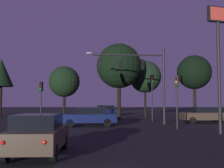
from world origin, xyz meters
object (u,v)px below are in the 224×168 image
object	(u,v)px
traffic_light_corner_right	(152,88)
tree_right_cluster	(145,77)
car_crossing_right	(89,116)
traffic_light_corner_left	(177,91)
car_far_lane	(105,110)
traffic_signal_mast_arm	(139,71)
tree_left_far	(194,72)
car_nearside_lane	(39,134)
traffic_light_median	(41,94)
car_crossing_left	(205,115)
tree_center_horizon	(119,66)
tree_lot_edge	(64,82)
tree_behind_sign	(1,73)
store_sign_illuminated	(218,41)

from	to	relation	value
traffic_light_corner_right	tree_right_cluster	world-z (taller)	tree_right_cluster
traffic_light_corner_right	car_crossing_right	bearing A→B (deg)	-137.73
traffic_light_corner_left	car_far_lane	world-z (taller)	traffic_light_corner_left
traffic_signal_mast_arm	traffic_light_corner_right	bearing A→B (deg)	65.39
traffic_signal_mast_arm	tree_left_far	distance (m)	13.98
tree_right_cluster	car_far_lane	bearing A→B (deg)	136.18
car_nearside_lane	tree_left_far	distance (m)	28.98
traffic_signal_mast_arm	traffic_light_corner_left	world-z (taller)	traffic_signal_mast_arm
traffic_light_median	car_crossing_left	bearing A→B (deg)	-1.87
tree_left_far	car_nearside_lane	bearing A→B (deg)	-120.13
car_crossing_right	tree_center_horizon	bearing A→B (deg)	70.91
car_nearside_lane	car_far_lane	distance (m)	29.42
car_nearside_lane	car_crossing_right	bearing A→B (deg)	84.15
traffic_light_corner_right	car_nearside_lane	world-z (taller)	traffic_light_corner_right
car_crossing_right	tree_lot_edge	bearing A→B (deg)	102.79
tree_center_horizon	tree_right_cluster	size ratio (longest dim) A/B	1.20
car_nearside_lane	car_far_lane	size ratio (longest dim) A/B	0.84
traffic_light_corner_right	car_crossing_right	xyz separation A→B (m)	(-6.32, -5.74, -2.63)
traffic_light_median	tree_behind_sign	distance (m)	13.89
car_crossing_left	car_far_lane	size ratio (longest dim) A/B	0.90
tree_behind_sign	tree_left_far	distance (m)	25.73
tree_lot_edge	car_far_lane	bearing A→B (deg)	-43.75
car_nearside_lane	tree_left_far	size ratio (longest dim) A/B	0.51
traffic_signal_mast_arm	store_sign_illuminated	bearing A→B (deg)	-60.54
traffic_signal_mast_arm	car_nearside_lane	xyz separation A→B (m)	(-5.61, -13.81, -3.96)
tree_behind_sign	tree_center_horizon	size ratio (longest dim) A/B	0.90
traffic_light_median	tree_lot_edge	bearing A→B (deg)	91.66
tree_right_cluster	traffic_signal_mast_arm	bearing A→B (deg)	-101.90
car_crossing_right	car_crossing_left	bearing A→B (deg)	15.14
car_far_lane	tree_left_far	distance (m)	13.41
traffic_light_median	car_crossing_right	distance (m)	6.19
traffic_light_corner_right	tree_right_cluster	size ratio (longest dim) A/B	0.67
car_crossing_left	car_far_lane	distance (m)	16.77
tree_behind_sign	tree_right_cluster	bearing A→B (deg)	-7.19
traffic_light_corner_right	tree_center_horizon	bearing A→B (deg)	138.10
car_nearside_lane	traffic_light_corner_right	bearing A→B (deg)	67.30
traffic_light_median	car_crossing_right	xyz separation A→B (m)	(4.75, -3.43, -2.00)
car_crossing_left	tree_center_horizon	bearing A→B (deg)	143.38
car_far_lane	tree_right_cluster	world-z (taller)	tree_right_cluster
tree_left_far	traffic_light_corner_right	bearing A→B (deg)	-135.79
car_crossing_left	car_crossing_right	bearing A→B (deg)	-164.86
car_crossing_right	tree_right_cluster	size ratio (longest dim) A/B	0.64
traffic_light_median	car_crossing_left	world-z (taller)	traffic_light_median
car_crossing_right	store_sign_illuminated	world-z (taller)	store_sign_illuminated
traffic_signal_mast_arm	traffic_light_median	distance (m)	9.51
traffic_signal_mast_arm	tree_left_far	size ratio (longest dim) A/B	0.87
tree_right_cluster	tree_lot_edge	xyz separation A→B (m)	(-11.90, 11.40, 0.19)
traffic_signal_mast_arm	car_nearside_lane	distance (m)	15.42
traffic_light_corner_left	car_crossing_left	distance (m)	7.42
traffic_light_corner_right	car_crossing_left	bearing A→B (deg)	-32.21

